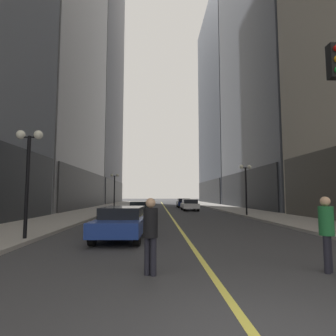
{
  "coord_description": "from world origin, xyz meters",
  "views": [
    {
      "loc": [
        -1.29,
        -3.46,
        1.83
      ],
      "look_at": [
        0.24,
        32.79,
        5.31
      ],
      "focal_mm": 30.05,
      "sensor_mm": 36.0,
      "label": 1
    }
  ],
  "objects_px": {
    "car_green": "(141,209)",
    "street_lamp_right_mid": "(246,178)",
    "pedestrian_in_green_parka": "(326,228)",
    "street_lamp_left_near": "(28,159)",
    "car_white": "(190,204)",
    "car_navy": "(184,203)",
    "pedestrian_in_black_coat": "(150,230)",
    "fire_hydrant_right": "(325,225)",
    "street_lamp_left_far": "(115,183)",
    "car_blue": "(123,221)"
  },
  "relations": [
    {
      "from": "car_green",
      "to": "pedestrian_in_black_coat",
      "type": "height_order",
      "value": "pedestrian_in_black_coat"
    },
    {
      "from": "street_lamp_right_mid",
      "to": "pedestrian_in_green_parka",
      "type": "bearing_deg",
      "value": -101.91
    },
    {
      "from": "pedestrian_in_green_parka",
      "to": "street_lamp_right_mid",
      "type": "relative_size",
      "value": 0.4
    },
    {
      "from": "car_navy",
      "to": "street_lamp_left_near",
      "type": "relative_size",
      "value": 1.03
    },
    {
      "from": "car_navy",
      "to": "pedestrian_in_black_coat",
      "type": "bearing_deg",
      "value": -96.84
    },
    {
      "from": "car_green",
      "to": "street_lamp_left_far",
      "type": "relative_size",
      "value": 0.95
    },
    {
      "from": "pedestrian_in_green_parka",
      "to": "car_navy",
      "type": "bearing_deg",
      "value": 90.15
    },
    {
      "from": "street_lamp_right_mid",
      "to": "street_lamp_left_near",
      "type": "bearing_deg",
      "value": -135.89
    },
    {
      "from": "car_blue",
      "to": "fire_hydrant_right",
      "type": "height_order",
      "value": "car_blue"
    },
    {
      "from": "car_green",
      "to": "fire_hydrant_right",
      "type": "relative_size",
      "value": 5.28
    },
    {
      "from": "car_navy",
      "to": "pedestrian_in_black_coat",
      "type": "xyz_separation_m",
      "value": [
        -4.12,
        -34.3,
        0.31
      ]
    },
    {
      "from": "street_lamp_left_near",
      "to": "car_green",
      "type": "bearing_deg",
      "value": 69.91
    },
    {
      "from": "car_green",
      "to": "pedestrian_in_green_parka",
      "type": "xyz_separation_m",
      "value": [
        5.25,
        -15.49,
        0.33
      ]
    },
    {
      "from": "pedestrian_in_black_coat",
      "to": "fire_hydrant_right",
      "type": "bearing_deg",
      "value": 39.44
    },
    {
      "from": "car_blue",
      "to": "street_lamp_left_far",
      "type": "bearing_deg",
      "value": 99.28
    },
    {
      "from": "street_lamp_right_mid",
      "to": "fire_hydrant_right",
      "type": "height_order",
      "value": "street_lamp_right_mid"
    },
    {
      "from": "car_blue",
      "to": "car_white",
      "type": "distance_m",
      "value": 21.57
    },
    {
      "from": "street_lamp_left_far",
      "to": "car_green",
      "type": "bearing_deg",
      "value": -72.58
    },
    {
      "from": "car_white",
      "to": "street_lamp_right_mid",
      "type": "xyz_separation_m",
      "value": [
        3.76,
        -9.22,
        2.54
      ]
    },
    {
      "from": "pedestrian_in_black_coat",
      "to": "street_lamp_right_mid",
      "type": "height_order",
      "value": "street_lamp_right_mid"
    },
    {
      "from": "street_lamp_left_far",
      "to": "car_white",
      "type": "bearing_deg",
      "value": -10.78
    },
    {
      "from": "car_green",
      "to": "pedestrian_in_black_coat",
      "type": "bearing_deg",
      "value": -86.18
    },
    {
      "from": "car_green",
      "to": "pedestrian_in_black_coat",
      "type": "relative_size",
      "value": 2.4
    },
    {
      "from": "street_lamp_left_near",
      "to": "street_lamp_left_far",
      "type": "bearing_deg",
      "value": 90.0
    },
    {
      "from": "car_white",
      "to": "street_lamp_left_near",
      "type": "relative_size",
      "value": 0.96
    },
    {
      "from": "car_blue",
      "to": "car_navy",
      "type": "distance_m",
      "value": 29.33
    },
    {
      "from": "car_blue",
      "to": "fire_hydrant_right",
      "type": "xyz_separation_m",
      "value": [
        9.61,
        1.37,
        -0.32
      ]
    },
    {
      "from": "car_navy",
      "to": "car_green",
      "type": "bearing_deg",
      "value": -105.34
    },
    {
      "from": "pedestrian_in_green_parka",
      "to": "street_lamp_left_near",
      "type": "height_order",
      "value": "street_lamp_left_near"
    },
    {
      "from": "pedestrian_in_green_parka",
      "to": "car_white",
      "type": "bearing_deg",
      "value": 90.33
    },
    {
      "from": "pedestrian_in_black_coat",
      "to": "car_green",
      "type": "bearing_deg",
      "value": 93.82
    },
    {
      "from": "car_green",
      "to": "car_white",
      "type": "xyz_separation_m",
      "value": [
        5.1,
        10.85,
        -0.0
      ]
    },
    {
      "from": "fire_hydrant_right",
      "to": "street_lamp_left_far",
      "type": "bearing_deg",
      "value": 122.05
    },
    {
      "from": "car_blue",
      "to": "pedestrian_in_black_coat",
      "type": "relative_size",
      "value": 2.71
    },
    {
      "from": "pedestrian_in_green_parka",
      "to": "car_green",
      "type": "bearing_deg",
      "value": 108.72
    },
    {
      "from": "car_navy",
      "to": "street_lamp_left_near",
      "type": "bearing_deg",
      "value": -107.1
    },
    {
      "from": "car_navy",
      "to": "street_lamp_left_far",
      "type": "relative_size",
      "value": 1.03
    },
    {
      "from": "pedestrian_in_black_coat",
      "to": "street_lamp_right_mid",
      "type": "bearing_deg",
      "value": 65.48
    },
    {
      "from": "street_lamp_right_mid",
      "to": "street_lamp_left_far",
      "type": "bearing_deg",
      "value": 139.46
    },
    {
      "from": "car_blue",
      "to": "car_green",
      "type": "relative_size",
      "value": 1.13
    },
    {
      "from": "pedestrian_in_green_parka",
      "to": "pedestrian_in_black_coat",
      "type": "xyz_separation_m",
      "value": [
        -4.21,
        -0.03,
        -0.02
      ]
    },
    {
      "from": "pedestrian_in_black_coat",
      "to": "fire_hydrant_right",
      "type": "height_order",
      "value": "pedestrian_in_black_coat"
    },
    {
      "from": "street_lamp_left_near",
      "to": "fire_hydrant_right",
      "type": "relative_size",
      "value": 5.54
    },
    {
      "from": "car_blue",
      "to": "street_lamp_left_far",
      "type": "distance_m",
      "value": 23.06
    },
    {
      "from": "car_green",
      "to": "street_lamp_right_mid",
      "type": "relative_size",
      "value": 0.95
    },
    {
      "from": "pedestrian_in_green_parka",
      "to": "fire_hydrant_right",
      "type": "relative_size",
      "value": 2.24
    },
    {
      "from": "car_white",
      "to": "street_lamp_right_mid",
      "type": "distance_m",
      "value": 10.28
    },
    {
      "from": "street_lamp_right_mid",
      "to": "car_white",
      "type": "bearing_deg",
      "value": 112.17
    },
    {
      "from": "car_blue",
      "to": "pedestrian_in_green_parka",
      "type": "height_order",
      "value": "pedestrian_in_green_parka"
    },
    {
      "from": "car_white",
      "to": "pedestrian_in_green_parka",
      "type": "xyz_separation_m",
      "value": [
        0.15,
        -26.34,
        0.33
      ]
    }
  ]
}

